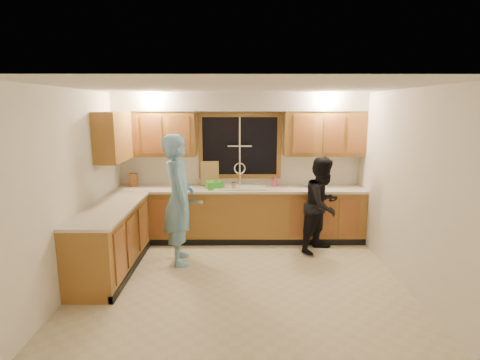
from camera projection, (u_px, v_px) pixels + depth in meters
name	position (u px, v px, depth m)	size (l,w,h in m)	color
floor	(240.00, 281.00, 4.96)	(4.20, 4.20, 0.00)	beige
ceiling	(240.00, 88.00, 4.48)	(4.20, 4.20, 0.00)	silver
wall_back	(240.00, 166.00, 6.59)	(4.20, 4.20, 0.00)	white
wall_left	(74.00, 189.00, 4.71)	(3.80, 3.80, 0.00)	white
wall_right	(406.00, 189.00, 4.73)	(3.80, 3.80, 0.00)	white
base_cabinets_back	(240.00, 215.00, 6.45)	(4.20, 0.60, 0.88)	#A06D2E
base_cabinets_left	(111.00, 241.00, 5.21)	(0.60, 1.90, 0.88)	#A06D2E
countertop_back	(240.00, 189.00, 6.35)	(4.20, 0.63, 0.04)	beige
countertop_left	(110.00, 209.00, 5.13)	(0.63, 1.90, 0.04)	beige
upper_cabinets_left	(155.00, 134.00, 6.31)	(1.35, 0.33, 0.75)	#A06D2E
upper_cabinets_right	(324.00, 134.00, 6.32)	(1.35, 0.33, 0.75)	#A06D2E
upper_cabinets_return	(113.00, 137.00, 5.70)	(0.33, 0.90, 0.75)	#A06D2E
soffit	(240.00, 102.00, 6.20)	(4.20, 0.35, 0.30)	beige
window_frame	(240.00, 146.00, 6.51)	(1.44, 0.03, 1.14)	black
sink	(240.00, 191.00, 6.37)	(0.86, 0.52, 0.57)	white
dishwasher	(191.00, 217.00, 6.44)	(0.60, 0.56, 0.82)	white
stove	(96.00, 256.00, 4.65)	(0.58, 0.75, 0.90)	white
man	(179.00, 200.00, 5.41)	(0.69, 0.45, 1.90)	#6FAAD2
woman	(323.00, 205.00, 5.87)	(0.74, 0.57, 1.52)	black
knife_block	(133.00, 180.00, 6.47)	(0.12, 0.10, 0.22)	#A05D2C
cutting_board	(210.00, 173.00, 6.53)	(0.32, 0.02, 0.42)	tan
dish_crate	(214.00, 185.00, 6.28)	(0.27, 0.25, 0.12)	green
soap_bottle	(275.00, 181.00, 6.51)	(0.08, 0.08, 0.17)	#E4567E
bowl	(310.00, 185.00, 6.43)	(0.21, 0.21, 0.05)	silver
can_left	(216.00, 185.00, 6.25)	(0.07, 0.07, 0.13)	#C2AF95
can_right	(234.00, 186.00, 6.17)	(0.07, 0.07, 0.13)	#C2AF95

